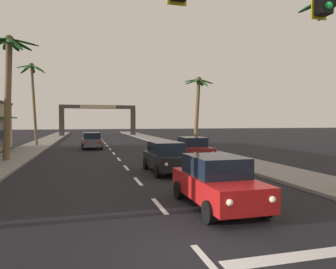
# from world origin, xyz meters

# --- Properties ---
(ground_plane) EXTENTS (220.00, 220.00, 0.00)m
(ground_plane) POSITION_xyz_m (0.00, 0.00, 0.00)
(ground_plane) COLOR black
(sidewalk_right) EXTENTS (3.20, 110.00, 0.14)m
(sidewalk_right) POSITION_xyz_m (7.80, 20.00, 0.07)
(sidewalk_right) COLOR gray
(sidewalk_right) RESTS_ON ground
(sidewalk_left) EXTENTS (3.20, 110.00, 0.14)m
(sidewalk_left) POSITION_xyz_m (-7.80, 20.00, 0.07)
(sidewalk_left) COLOR gray
(sidewalk_left) RESTS_ON ground
(lane_markings) EXTENTS (4.28, 89.58, 0.01)m
(lane_markings) POSITION_xyz_m (0.46, 20.31, 0.00)
(lane_markings) COLOR silver
(lane_markings) RESTS_ON ground
(traffic_signal_mast) EXTENTS (10.76, 0.41, 7.04)m
(traffic_signal_mast) POSITION_xyz_m (3.26, 0.17, 5.10)
(traffic_signal_mast) COLOR #2D2D33
(traffic_signal_mast) RESTS_ON ground
(sedan_lead_at_stop_bar) EXTENTS (1.96, 4.46, 1.68)m
(sedan_lead_at_stop_bar) POSITION_xyz_m (1.77, 3.28, 0.85)
(sedan_lead_at_stop_bar) COLOR red
(sedan_lead_at_stop_bar) RESTS_ON ground
(sedan_third_in_queue) EXTENTS (2.02, 4.48, 1.68)m
(sedan_third_in_queue) POSITION_xyz_m (1.92, 10.36, 0.85)
(sedan_third_in_queue) COLOR black
(sedan_third_in_queue) RESTS_ON ground
(sedan_oncoming_far) EXTENTS (2.09, 4.50, 1.68)m
(sedan_oncoming_far) POSITION_xyz_m (-1.80, 26.45, 0.85)
(sedan_oncoming_far) COLOR #4C515B
(sedan_oncoming_far) RESTS_ON ground
(sedan_parked_nearest_kerb) EXTENTS (1.96, 4.46, 1.68)m
(sedan_parked_nearest_kerb) POSITION_xyz_m (5.10, 14.97, 0.85)
(sedan_parked_nearest_kerb) COLOR maroon
(sedan_parked_nearest_kerb) RESTS_ON ground
(palm_left_second) EXTENTS (3.76, 3.93, 8.74)m
(palm_left_second) POSITION_xyz_m (-7.46, 17.44, 5.99)
(palm_left_second) COLOR brown
(palm_left_second) RESTS_ON ground
(palm_left_third) EXTENTS (3.13, 3.38, 9.43)m
(palm_left_third) POSITION_xyz_m (-8.11, 31.86, 6.84)
(palm_left_third) COLOR brown
(palm_left_third) RESTS_ON ground
(palm_right_third) EXTENTS (3.31, 2.86, 7.42)m
(palm_right_third) POSITION_xyz_m (8.80, 24.02, 4.95)
(palm_right_third) COLOR brown
(palm_right_third) RESTS_ON ground
(town_gateway_arch) EXTENTS (14.52, 0.90, 6.01)m
(town_gateway_arch) POSITION_xyz_m (0.00, 55.78, 3.94)
(town_gateway_arch) COLOR #423D38
(town_gateway_arch) RESTS_ON ground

